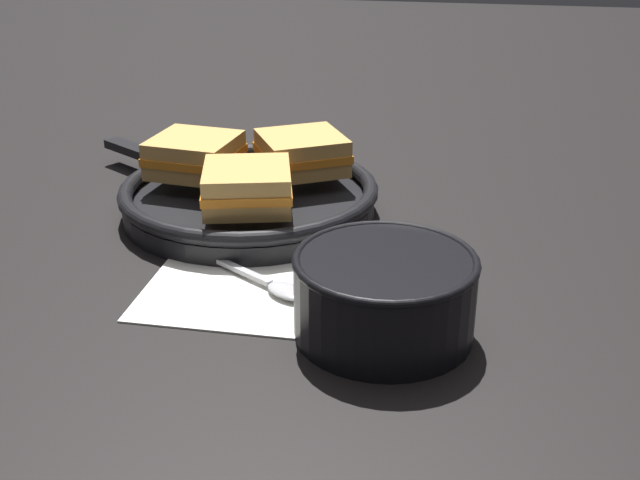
% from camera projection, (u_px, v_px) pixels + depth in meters
% --- Properties ---
extents(ground_plane, '(4.00, 4.00, 0.00)m').
position_uv_depth(ground_plane, '(316.00, 277.00, 0.84)').
color(ground_plane, black).
extents(napkin, '(0.20, 0.17, 0.00)m').
position_uv_depth(napkin, '(244.00, 288.00, 0.81)').
color(napkin, white).
rests_on(napkin, ground_plane).
extents(soup_bowl, '(0.17, 0.17, 0.08)m').
position_uv_depth(soup_bowl, '(385.00, 291.00, 0.72)').
color(soup_bowl, black).
rests_on(soup_bowl, ground_plane).
extents(spoon, '(0.14, 0.10, 0.01)m').
position_uv_depth(spoon, '(273.00, 284.00, 0.81)').
color(spoon, '#B7B7BC').
rests_on(spoon, napkin).
extents(skillet, '(0.41, 0.32, 0.04)m').
position_uv_depth(skillet, '(248.00, 197.00, 0.99)').
color(skillet, black).
rests_on(skillet, ground_plane).
extents(sandwich_near_left, '(0.12, 0.12, 0.05)m').
position_uv_depth(sandwich_near_left, '(247.00, 187.00, 0.90)').
color(sandwich_near_left, tan).
rests_on(sandwich_near_left, skillet).
extents(sandwich_near_right, '(0.14, 0.14, 0.05)m').
position_uv_depth(sandwich_near_right, '(302.00, 153.00, 1.01)').
color(sandwich_near_right, tan).
rests_on(sandwich_near_right, skillet).
extents(sandwich_far_left, '(0.11, 0.11, 0.05)m').
position_uv_depth(sandwich_far_left, '(195.00, 155.00, 1.00)').
color(sandwich_far_left, tan).
rests_on(sandwich_far_left, skillet).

